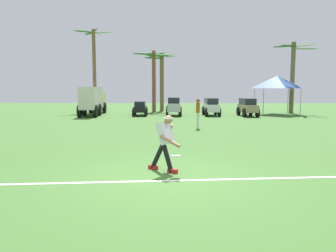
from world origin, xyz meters
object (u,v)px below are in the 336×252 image
(parked_car_slot_a, at_px, (140,108))
(palm_tree_far_left, at_px, (94,64))
(frisbee_in_flight, at_px, (176,156))
(parked_car_slot_d, at_px, (248,107))
(palm_tree_left_of_centre, at_px, (154,74))
(box_truck, at_px, (93,99))
(teammate_near_sideline, at_px, (198,110))
(palm_tree_far_right, at_px, (293,71))
(parked_car_slot_b, at_px, (174,106))
(event_tent, at_px, (277,82))
(parked_car_slot_c, at_px, (211,106))
(frisbee_thrower, at_px, (165,140))
(palm_tree_right_of_centre, at_px, (162,76))

(parked_car_slot_a, relative_size, palm_tree_far_left, 0.31)
(frisbee_in_flight, relative_size, parked_car_slot_d, 0.14)
(parked_car_slot_a, xyz_separation_m, palm_tree_left_of_centre, (0.76, 4.38, 2.77))
(box_truck, relative_size, palm_tree_left_of_centre, 1.10)
(teammate_near_sideline, xyz_separation_m, palm_tree_far_left, (-8.44, 12.47, 3.30))
(box_truck, distance_m, palm_tree_far_right, 16.64)
(frisbee_in_flight, relative_size, parked_car_slot_b, 0.14)
(event_tent, bearing_deg, parked_car_slot_c, -165.26)
(palm_tree_far_right, bearing_deg, frisbee_in_flight, -115.80)
(teammate_near_sideline, relative_size, palm_tree_far_right, 0.26)
(event_tent, bearing_deg, parked_car_slot_b, -169.12)
(parked_car_slot_d, bearing_deg, teammate_near_sideline, -118.81)
(parked_car_slot_b, relative_size, box_truck, 0.40)
(parked_car_slot_b, distance_m, palm_tree_far_right, 10.73)
(teammate_near_sideline, xyz_separation_m, parked_car_slot_c, (1.59, 8.30, -0.22))
(box_truck, bearing_deg, palm_tree_far_right, 7.77)
(frisbee_in_flight, distance_m, palm_tree_far_left, 23.37)
(frisbee_in_flight, bearing_deg, parked_car_slot_a, 98.85)
(frisbee_thrower, relative_size, parked_car_slot_b, 0.60)
(parked_car_slot_a, bearing_deg, parked_car_slot_b, 1.36)
(frisbee_thrower, height_order, palm_tree_far_left, palm_tree_far_left)
(frisbee_thrower, bearing_deg, palm_tree_left_of_centre, 94.53)
(palm_tree_right_of_centre, bearing_deg, frisbee_thrower, -87.42)
(box_truck, bearing_deg, parked_car_slot_c, -2.33)
(frisbee_thrower, height_order, parked_car_slot_d, frisbee_thrower)
(frisbee_thrower, distance_m, palm_tree_left_of_centre, 21.65)
(box_truck, bearing_deg, parked_car_slot_d, -4.26)
(palm_tree_left_of_centre, distance_m, palm_tree_far_right, 11.89)
(palm_tree_far_left, bearing_deg, palm_tree_far_right, -5.23)
(palm_tree_far_left, xyz_separation_m, palm_tree_right_of_centre, (5.99, 1.32, -1.04))
(parked_car_slot_a, bearing_deg, palm_tree_left_of_centre, 80.14)
(parked_car_slot_a, xyz_separation_m, palm_tree_far_right, (12.55, 2.84, 2.99))
(teammate_near_sideline, distance_m, parked_car_slot_d, 8.89)
(parked_car_slot_c, distance_m, palm_tree_right_of_centre, 7.25)
(parked_car_slot_b, relative_size, palm_tree_far_right, 0.40)
(parked_car_slot_d, bearing_deg, palm_tree_far_left, 159.79)
(box_truck, relative_size, palm_tree_right_of_centre, 1.12)
(parked_car_slot_b, distance_m, box_truck, 6.40)
(frisbee_thrower, distance_m, frisbee_in_flight, 0.59)
(parked_car_slot_b, distance_m, palm_tree_far_left, 9.05)
(parked_car_slot_d, xyz_separation_m, event_tent, (2.72, 1.94, 1.87))
(parked_car_slot_c, xyz_separation_m, event_tent, (5.42, 1.43, 1.87))
(event_tent, bearing_deg, parked_car_slot_d, -144.54)
(teammate_near_sideline, xyz_separation_m, palm_tree_far_right, (8.66, 10.91, 2.61))
(palm_tree_far_left, distance_m, event_tent, 15.77)
(parked_car_slot_d, bearing_deg, palm_tree_far_right, 35.47)
(frisbee_in_flight, height_order, parked_car_slot_d, parked_car_slot_d)
(parked_car_slot_b, xyz_separation_m, palm_tree_left_of_centre, (-1.81, 4.32, 2.59))
(palm_tree_left_of_centre, bearing_deg, palm_tree_far_left, 179.72)
(frisbee_thrower, height_order, parked_car_slot_c, frisbee_thrower)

